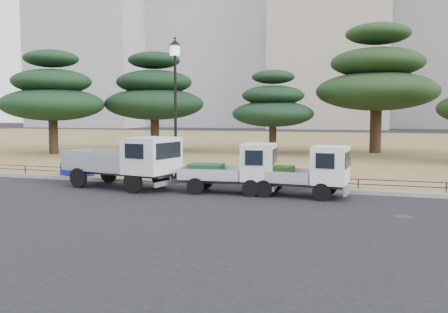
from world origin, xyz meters
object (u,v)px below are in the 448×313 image
(street_lamp, at_px, (175,86))
(tarp_pile, at_px, (78,168))
(truck_kei_rear, at_px, (306,171))
(truck_large, at_px, (126,160))
(truck_kei_front, at_px, (236,168))

(street_lamp, height_order, tarp_pile, street_lamp)
(truck_kei_rear, height_order, street_lamp, street_lamp)
(truck_large, relative_size, truck_kei_rear, 1.39)
(truck_large, xyz_separation_m, truck_kei_rear, (7.06, 0.24, -0.23))
(truck_kei_rear, bearing_deg, street_lamp, 168.55)
(truck_kei_front, relative_size, tarp_pile, 2.40)
(truck_kei_front, xyz_separation_m, truck_kei_rear, (2.61, 0.00, -0.01))
(truck_kei_rear, bearing_deg, truck_kei_front, -176.70)
(truck_kei_front, bearing_deg, tarp_pile, 162.89)
(truck_large, bearing_deg, street_lamp, 62.61)
(truck_large, distance_m, tarp_pile, 4.01)
(truck_large, height_order, tarp_pile, truck_large)
(truck_kei_front, height_order, tarp_pile, truck_kei_front)
(truck_kei_rear, distance_m, street_lamp, 6.70)
(truck_kei_front, distance_m, street_lamp, 4.68)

